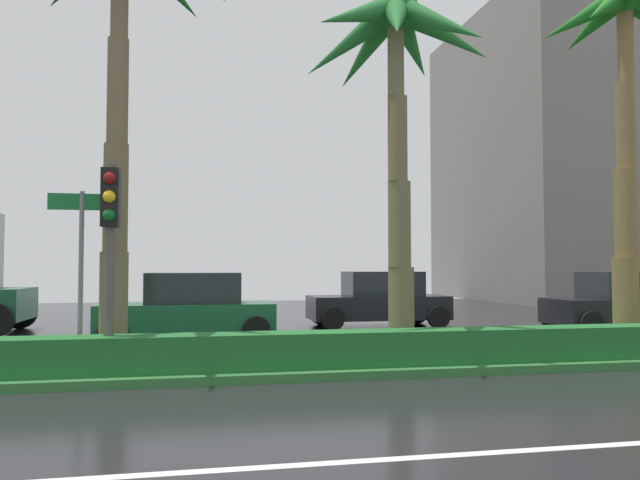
% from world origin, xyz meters
% --- Properties ---
extents(ground_plane, '(90.00, 42.00, 0.10)m').
position_xyz_m(ground_plane, '(0.00, 9.00, -0.05)').
color(ground_plane, black).
extents(palm_tree_centre_right, '(4.18, 4.01, 7.39)m').
position_xyz_m(palm_tree_centre_right, '(7.54, 7.80, 5.97)').
color(palm_tree_centre_right, brown).
rests_on(palm_tree_centre_right, median_strip).
extents(palm_tree_mid_right, '(3.45, 3.71, 8.24)m').
position_xyz_m(palm_tree_mid_right, '(12.93, 8.02, 6.57)').
color(palm_tree_mid_right, brown).
rests_on(palm_tree_mid_right, median_strip).
extents(traffic_signal_median_right, '(0.28, 0.43, 3.40)m').
position_xyz_m(traffic_signal_median_right, '(2.27, 6.66, 2.49)').
color(traffic_signal_median_right, '#4C4C47').
rests_on(traffic_signal_median_right, median_strip).
extents(street_name_sign, '(1.10, 0.08, 3.00)m').
position_xyz_m(street_name_sign, '(1.74, 7.17, 2.08)').
color(street_name_sign, slate).
rests_on(street_name_sign, median_strip).
extents(car_in_traffic_second, '(4.30, 2.02, 1.72)m').
position_xyz_m(car_in_traffic_second, '(3.47, 11.96, 0.83)').
color(car_in_traffic_second, '#195133').
rests_on(car_in_traffic_second, ground_plane).
extents(car_in_traffic_third, '(4.30, 2.02, 1.72)m').
position_xyz_m(car_in_traffic_third, '(9.28, 14.73, 0.83)').
color(car_in_traffic_third, black).
rests_on(car_in_traffic_third, ground_plane).
extents(car_in_traffic_fourth, '(4.30, 2.02, 1.72)m').
position_xyz_m(car_in_traffic_fourth, '(15.75, 11.87, 0.83)').
color(car_in_traffic_fourth, black).
rests_on(car_in_traffic_fourth, ground_plane).
extents(building_far_right, '(16.62, 13.72, 16.37)m').
position_xyz_m(building_far_right, '(27.45, 28.27, 8.19)').
color(building_far_right, slate).
rests_on(building_far_right, ground_plane).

